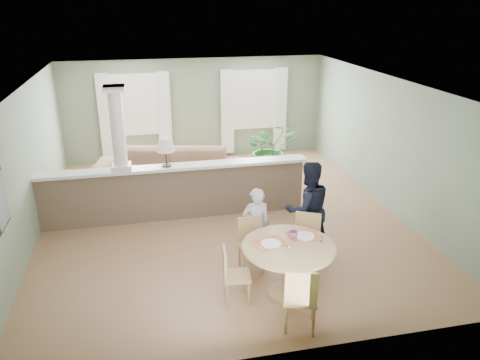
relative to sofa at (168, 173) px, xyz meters
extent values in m
plane|color=#A57B57|center=(0.96, -1.48, -0.49)|extent=(8.00, 8.00, 0.00)
cube|color=gray|center=(0.96, 2.52, 0.86)|extent=(7.00, 0.02, 2.70)
cube|color=gray|center=(-2.54, -1.48, 0.86)|extent=(0.02, 8.00, 2.70)
cube|color=gray|center=(4.46, -1.48, 0.86)|extent=(0.02, 8.00, 2.70)
cube|color=gray|center=(0.96, -5.48, 0.86)|extent=(7.00, 0.02, 2.70)
cube|color=white|center=(0.96, -1.48, 2.21)|extent=(7.00, 8.00, 0.02)
cube|color=white|center=(-0.64, 2.49, 1.06)|extent=(1.10, 0.02, 1.50)
cube|color=white|center=(-0.64, 2.47, 1.06)|extent=(1.22, 0.04, 1.62)
cube|color=white|center=(2.56, 2.49, 1.06)|extent=(1.10, 0.02, 1.50)
cube|color=white|center=(2.56, 2.47, 1.06)|extent=(1.22, 0.04, 1.62)
cube|color=silver|center=(-1.39, 2.40, 0.76)|extent=(0.35, 0.10, 2.30)
cube|color=silver|center=(0.11, 2.40, 0.76)|extent=(0.35, 0.10, 2.30)
cube|color=silver|center=(1.81, 2.40, 0.76)|extent=(0.35, 0.10, 2.30)
cube|color=silver|center=(3.31, 2.40, 0.76)|extent=(0.35, 0.10, 2.30)
cube|color=gray|center=(-2.48, -3.48, 1.06)|extent=(0.02, 0.52, 0.72)
cube|color=brown|center=(0.06, -1.28, 0.04)|extent=(5.20, 0.22, 1.05)
cube|color=white|center=(0.06, -1.28, 0.59)|extent=(5.32, 0.36, 0.06)
cube|color=white|center=(-0.94, -1.28, 0.67)|extent=(0.36, 0.36, 0.10)
cylinder|color=white|center=(-0.94, -1.28, 1.42)|extent=(0.26, 0.26, 1.39)
cube|color=white|center=(-0.94, -1.28, 2.16)|extent=(0.38, 0.38, 0.10)
cylinder|color=black|center=(-0.09, -1.28, 0.64)|extent=(0.18, 0.18, 0.03)
cylinder|color=black|center=(-0.09, -1.28, 0.79)|extent=(0.03, 0.03, 0.28)
cone|color=beige|center=(-0.09, -1.28, 1.06)|extent=(0.36, 0.36, 0.26)
imported|color=#976E52|center=(0.00, 0.00, 0.00)|extent=(3.53, 2.00, 0.97)
imported|color=#2B6B2B|center=(2.55, 0.67, 0.20)|extent=(1.42, 1.29, 1.38)
cylinder|color=tan|center=(1.44, -4.28, -0.46)|extent=(0.57, 0.57, 0.04)
cylinder|color=tan|center=(1.44, -4.28, -0.08)|extent=(0.15, 0.15, 0.73)
cylinder|color=tan|center=(1.44, -4.28, 0.31)|extent=(1.36, 1.36, 0.04)
cube|color=#B42829|center=(1.19, -4.15, 0.34)|extent=(0.56, 0.48, 0.01)
cube|color=#B42829|center=(1.73, -4.05, 0.34)|extent=(0.50, 0.37, 0.01)
cylinder|color=white|center=(1.20, -4.18, 0.35)|extent=(0.30, 0.30, 0.01)
cylinder|color=white|center=(1.76, -4.06, 0.35)|extent=(0.30, 0.30, 0.01)
cylinder|color=white|center=(1.42, -4.30, 0.39)|extent=(0.08, 0.08, 0.10)
cube|color=silver|center=(1.15, -4.25, 0.35)|extent=(0.07, 0.19, 0.00)
cube|color=silver|center=(1.01, -4.25, 0.34)|extent=(0.08, 0.23, 0.00)
cylinder|color=white|center=(1.94, -4.25, 0.37)|extent=(0.04, 0.04, 0.07)
cylinder|color=silver|center=(1.94, -4.25, 0.41)|extent=(0.04, 0.04, 0.01)
imported|color=#255FB0|center=(1.57, -4.06, 0.39)|extent=(0.17, 0.17, 0.11)
cube|color=tan|center=(1.07, -3.49, -0.07)|extent=(0.40, 0.40, 0.05)
cylinder|color=tan|center=(0.92, -3.65, -0.29)|extent=(0.04, 0.04, 0.40)
cylinder|color=tan|center=(1.24, -3.65, -0.29)|extent=(0.04, 0.04, 0.40)
cylinder|color=tan|center=(0.91, -3.34, -0.29)|extent=(0.04, 0.04, 0.40)
cylinder|color=tan|center=(1.23, -3.33, -0.29)|extent=(0.04, 0.04, 0.40)
cube|color=tan|center=(1.07, -3.31, 0.16)|extent=(0.37, 0.05, 0.43)
cube|color=tan|center=(1.91, -3.72, -0.02)|extent=(0.58, 0.58, 0.05)
cylinder|color=tan|center=(1.68, -3.80, -0.27)|extent=(0.04, 0.04, 0.44)
cylinder|color=tan|center=(1.99, -3.96, -0.27)|extent=(0.04, 0.04, 0.44)
cylinder|color=tan|center=(1.83, -3.49, -0.27)|extent=(0.04, 0.04, 0.44)
cylinder|color=tan|center=(2.14, -3.65, -0.27)|extent=(0.04, 0.04, 0.44)
cube|color=tan|center=(2.00, -3.55, 0.23)|extent=(0.39, 0.22, 0.47)
cube|color=tan|center=(1.37, -5.03, -0.01)|extent=(0.56, 0.56, 0.05)
cylinder|color=tan|center=(1.60, -4.93, -0.26)|extent=(0.04, 0.04, 0.45)
cylinder|color=tan|center=(1.26, -4.81, -0.26)|extent=(0.04, 0.04, 0.45)
cylinder|color=tan|center=(1.48, -5.26, -0.26)|extent=(0.04, 0.04, 0.45)
cylinder|color=tan|center=(1.14, -5.14, -0.26)|extent=(0.04, 0.04, 0.45)
cube|color=tan|center=(1.30, -5.22, 0.25)|extent=(0.41, 0.18, 0.48)
cube|color=tan|center=(0.67, -4.27, -0.07)|extent=(0.42, 0.42, 0.05)
cylinder|color=tan|center=(0.81, -4.44, -0.29)|extent=(0.04, 0.04, 0.39)
cylinder|color=tan|center=(0.84, -4.13, -0.29)|extent=(0.04, 0.04, 0.39)
cylinder|color=tan|center=(0.50, -4.41, -0.29)|extent=(0.04, 0.04, 0.39)
cylinder|color=tan|center=(0.53, -4.10, -0.29)|extent=(0.04, 0.04, 0.39)
cube|color=tan|center=(0.50, -4.25, 0.15)|extent=(0.08, 0.37, 0.42)
imported|color=#ABABB0|center=(1.21, -3.23, 0.17)|extent=(0.49, 0.33, 1.32)
imported|color=black|center=(2.11, -3.20, 0.36)|extent=(0.87, 0.70, 1.69)
camera|label=1|loc=(-0.51, -9.93, 3.66)|focal=35.00mm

